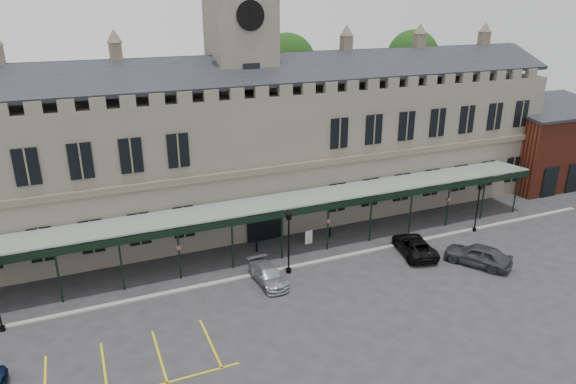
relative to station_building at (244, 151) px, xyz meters
name	(u,v)px	position (x,y,z in m)	size (l,w,h in m)	color
ground	(323,305)	(0.00, -15.91, -6.47)	(140.00, 140.00, 0.00)	#28282A
station_building	(244,151)	(0.00, 0.00, 0.00)	(60.00, 10.36, 17.30)	#625D52
clock_tower	(242,76)	(0.00, 0.09, 6.64)	(5.60, 5.60, 24.80)	#625D52
canopy	(281,229)	(0.00, -8.45, -4.06)	(50.00, 4.10, 4.30)	#8C9E93
brick_annex	(547,145)	(34.00, -2.94, -2.31)	(12.40, 8.36, 9.23)	#5D2216
kerb	(291,267)	(0.00, -10.41, -6.41)	(60.00, 0.40, 0.12)	gray
parking_markings	(105,375)	(-14.00, -17.41, -6.47)	(16.00, 6.00, 0.01)	gold
tree_behind_mid	(287,64)	(8.00, 9.09, 6.35)	(6.00, 6.00, 16.00)	#332314
tree_behind_right	(412,58)	(24.00, 9.09, 6.35)	(6.00, 6.00, 16.00)	#332314
lamp_post_mid	(289,236)	(-0.40, -10.98, -3.44)	(0.48, 0.48, 5.10)	black
lamp_post_right	(478,202)	(17.59, -10.62, -3.75)	(0.43, 0.43, 4.58)	black
traffic_cone	(509,261)	(15.65, -16.53, -6.14)	(0.43, 0.43, 0.68)	#FF6608
sign_board	(309,237)	(3.05, -7.17, -5.89)	(0.69, 0.12, 1.18)	black
bollard_left	(257,246)	(-1.42, -6.78, -5.99)	(0.17, 0.17, 0.96)	black
bollard_right	(330,232)	(5.29, -6.66, -6.03)	(0.15, 0.15, 0.87)	black
car_taxi	(268,275)	(-2.34, -11.73, -5.84)	(1.74, 4.29, 1.25)	gray
car_van	(414,245)	(10.06, -12.08, -5.76)	(2.33, 5.06, 1.41)	black
car_right_a	(478,255)	(13.41, -15.54, -5.63)	(1.98, 4.93, 1.68)	#33353A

